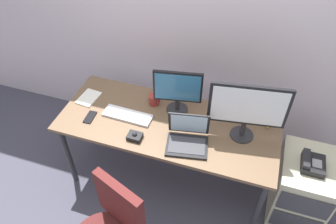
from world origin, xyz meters
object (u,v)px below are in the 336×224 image
Objects in this scene: coffee_mug at (154,100)px; laptop at (188,138)px; desk_phone at (312,164)px; cell_phone at (90,117)px; banana at (267,119)px; file_cabinet at (300,187)px; keyboard at (128,115)px; monitor_side at (178,90)px; paper_notepad at (89,98)px; monitor_main at (248,108)px; trackball_mouse at (135,136)px.

laptop is at bearing -40.48° from coffee_mug.
cell_phone is (-1.77, -0.17, 0.10)m from desk_phone.
file_cabinet is at bearing -30.36° from banana.
banana reaches higher than keyboard.
monitor_side is at bearing -172.14° from banana.
monitor_side is at bearing 172.51° from desk_phone.
cell_phone is at bearing -163.35° from banana.
monitor_side is 2.07× the size of banana.
keyboard is 0.31m from cell_phone.
desk_phone is at bearing -1.33° from paper_notepad.
file_cabinet is 0.92m from monitor_main.
banana is (0.73, 0.10, -0.20)m from monitor_side.
monitor_side is (-0.56, 0.12, -0.07)m from monitor_main.
cell_phone is at bearing -170.96° from monitor_main.
desk_phone is 0.47m from banana.
banana is at bearing 37.63° from laptop.
monitor_main is at bearing 177.18° from desk_phone.
banana is (1.10, 0.31, 0.01)m from keyboard.
laptop is at bearing -4.10° from cell_phone.
laptop is at bearing -12.89° from paper_notepad.
file_cabinet is at bearing 2.83° from keyboard.
monitor_side is 1.89× the size of paper_notepad.
trackball_mouse reaches higher than banana.
monitor_main is 2.99× the size of banana.
trackball_mouse is (0.15, -0.20, 0.01)m from keyboard.
desk_phone is at bearing 10.65° from laptop.
laptop is (0.55, -0.12, 0.04)m from keyboard.
trackball_mouse is at bearing -53.79° from keyboard.
keyboard reaches higher than cell_phone.
keyboard is 1.17× the size of laptop.
banana is at bearing 147.35° from desk_phone.
desk_phone is at bearing 11.10° from trackball_mouse.
file_cabinet is 1.45m from trackball_mouse.
coffee_mug is (-0.21, 0.01, -0.17)m from monitor_side.
monitor_main is at bearing 28.01° from laptop.
monitor_main is 6.13× the size of coffee_mug.
desk_phone is 1.05× the size of banana.
coffee_mug is (0.00, 0.42, 0.02)m from trackball_mouse.
paper_notepad is 0.25m from cell_phone.
monitor_main is at bearing -9.62° from coffee_mug.
desk_phone is at bearing -6.80° from coffee_mug.
desk_phone is 0.35× the size of monitor_main.
monitor_side is 1.11× the size of laptop.
paper_notepad is at bearing -172.49° from monitor_side.
keyboard is at bearing -150.78° from monitor_side.
banana is (0.17, 0.22, -0.27)m from monitor_main.
file_cabinet is 1.76× the size of laptop.
monitor_main reaches higher than cell_phone.
trackball_mouse reaches higher than file_cabinet.
monitor_side is 0.27m from coffee_mug.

